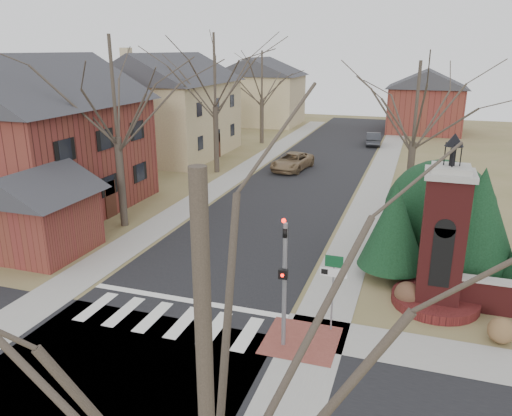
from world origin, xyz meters
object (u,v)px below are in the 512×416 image
at_px(brick_gate_monument, 441,251).
at_px(distant_car, 373,139).
at_px(traffic_signal_pole, 284,273).
at_px(sign_post, 333,278).
at_px(pickup_truck, 292,162).

bearing_deg(brick_gate_monument, distant_car, 99.78).
bearing_deg(traffic_signal_pole, sign_post, 47.57).
height_order(traffic_signal_pole, pickup_truck, traffic_signal_pole).
distance_m(sign_post, pickup_truck, 23.71).
bearing_deg(sign_post, pickup_truck, 107.68).
xyz_separation_m(sign_post, brick_gate_monument, (3.41, 3.01, 0.22)).
bearing_deg(distant_car, pickup_truck, 63.15).
height_order(sign_post, pickup_truck, sign_post).
bearing_deg(distant_car, brick_gate_monument, 94.04).
height_order(sign_post, brick_gate_monument, brick_gate_monument).
xyz_separation_m(traffic_signal_pole, distant_car, (-0.90, 36.92, -1.94)).
distance_m(traffic_signal_pole, pickup_truck, 24.76).
xyz_separation_m(traffic_signal_pole, brick_gate_monument, (4.70, 4.42, -0.42)).
distance_m(traffic_signal_pole, sign_post, 2.02).
xyz_separation_m(sign_post, distant_car, (-2.19, 35.51, -1.31)).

